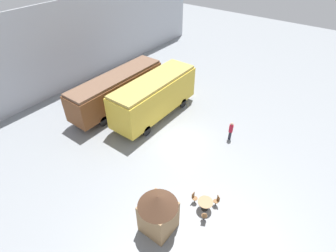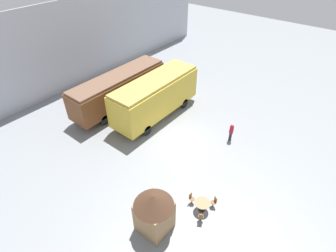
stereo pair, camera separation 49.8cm
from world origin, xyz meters
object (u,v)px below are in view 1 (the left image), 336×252
object	(u,v)px
passenger_coach_vintage	(154,95)
cafe_table_near	(205,203)
cafe_chair_0	(204,216)
visitor_person	(231,130)
ticket_kiosk	(158,211)
passenger_coach_wooden	(117,89)

from	to	relation	value
passenger_coach_vintage	cafe_table_near	size ratio (longest dim) A/B	9.37
cafe_table_near	cafe_chair_0	xyz separation A→B (m)	(-0.77, -0.40, -0.12)
cafe_chair_0	visitor_person	size ratio (longest dim) A/B	0.50
passenger_coach_vintage	ticket_kiosk	size ratio (longest dim) A/B	3.08
passenger_coach_vintage	cafe_chair_0	size ratio (longest dim) A/B	10.63
cafe_table_near	ticket_kiosk	world-z (taller)	ticket_kiosk
passenger_coach_wooden	visitor_person	xyz separation A→B (m)	(2.03, -11.25, -1.06)
passenger_coach_vintage	visitor_person	xyz separation A→B (m)	(1.10, -7.37, -1.26)
passenger_coach_vintage	cafe_chair_0	world-z (taller)	passenger_coach_vintage
passenger_coach_wooden	ticket_kiosk	distance (m)	14.14
passenger_coach_vintage	visitor_person	bearing A→B (deg)	-81.49
passenger_coach_wooden	cafe_chair_0	distance (m)	14.93
visitor_person	ticket_kiosk	distance (m)	10.18
cafe_table_near	cafe_chair_0	size ratio (longest dim) A/B	1.13
passenger_coach_vintage	visitor_person	world-z (taller)	passenger_coach_vintage
visitor_person	ticket_kiosk	world-z (taller)	ticket_kiosk
cafe_table_near	ticket_kiosk	size ratio (longest dim) A/B	0.33
visitor_person	cafe_table_near	bearing A→B (deg)	-165.48
passenger_coach_vintage	ticket_kiosk	distance (m)	11.88
passenger_coach_wooden	passenger_coach_vintage	world-z (taller)	passenger_coach_vintage
cafe_table_near	passenger_coach_wooden	bearing A→B (deg)	68.02
cafe_table_near	cafe_chair_0	world-z (taller)	cafe_chair_0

